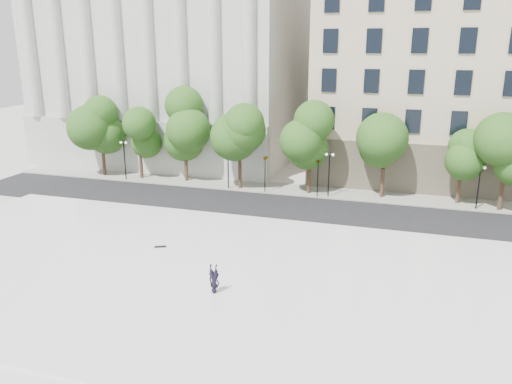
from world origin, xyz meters
TOP-DOWN VIEW (x-y plane):
  - ground at (0.00, 0.00)m, footprint 160.00×160.00m
  - plaza at (0.00, 3.00)m, footprint 44.00×22.00m
  - street at (0.00, 18.00)m, footprint 60.00×8.00m
  - far_sidewalk at (0.00, 24.00)m, footprint 60.00×4.00m
  - building_west at (-17.00, 38.57)m, footprint 31.50×27.65m
  - building_east at (20.00, 38.91)m, footprint 36.00×26.15m
  - traffic_light_west at (-1.29, 22.30)m, footprint 0.67×1.92m
  - traffic_light_east at (3.88, 22.30)m, footprint 0.79×1.61m
  - person_lying at (1.91, 0.77)m, footprint 0.72×1.75m
  - skateboard at (-4.14, 5.87)m, footprint 0.82×0.50m
  - street_trees at (-0.31, 23.51)m, footprint 44.39×5.41m
  - lamp_posts at (0.02, 22.60)m, footprint 35.66×0.28m

SIDE VIEW (x-z plane):
  - ground at x=0.00m, z-range 0.00..0.00m
  - street at x=0.00m, z-range 0.00..0.02m
  - far_sidewalk at x=0.00m, z-range 0.00..0.12m
  - plaza at x=0.00m, z-range 0.00..0.45m
  - skateboard at x=-4.14m, z-range 0.45..0.53m
  - person_lying at x=1.91m, z-range 0.45..0.92m
  - lamp_posts at x=0.02m, z-range 0.74..5.04m
  - traffic_light_east at x=3.88m, z-range 1.56..5.69m
  - traffic_light_west at x=-1.29m, z-range 1.63..5.89m
  - street_trees at x=-0.31m, z-range 1.26..9.12m
  - building_east at x=20.00m, z-range -0.36..22.64m
  - building_west at x=-17.00m, z-range 0.09..25.69m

